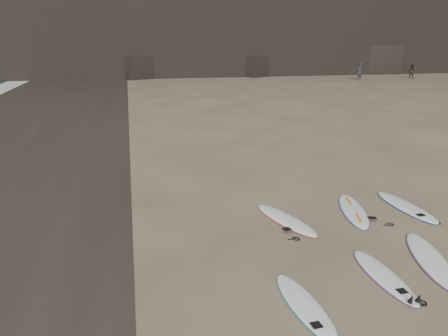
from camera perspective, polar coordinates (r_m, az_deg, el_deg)
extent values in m
cube|color=black|center=(54.55, 3.76, 13.09)|extent=(4.23, 4.46, 2.33)
cube|color=black|center=(62.22, 19.17, 13.28)|extent=(5.95, 5.19, 3.59)
cube|color=black|center=(52.49, -11.49, 12.74)|extent=(4.49, 4.76, 2.49)
ellipsoid|color=white|center=(8.48, 10.50, -17.18)|extent=(0.70, 2.27, 0.08)
ellipsoid|color=white|center=(9.77, 20.15, -13.06)|extent=(0.55, 2.24, 0.08)
ellipsoid|color=white|center=(10.82, 25.32, -10.64)|extent=(1.37, 2.65, 0.09)
ellipsoid|color=white|center=(11.86, 8.08, -6.67)|extent=(1.30, 2.52, 0.09)
ellipsoid|color=white|center=(12.86, 16.53, -5.30)|extent=(1.27, 2.61, 0.09)
ellipsoid|color=white|center=(13.64, 22.68, -4.65)|extent=(0.76, 2.59, 0.09)
imported|color=black|center=(51.47, 17.27, 11.92)|extent=(0.80, 0.67, 1.89)
imported|color=black|center=(55.95, 23.26, 11.54)|extent=(1.01, 1.01, 1.65)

